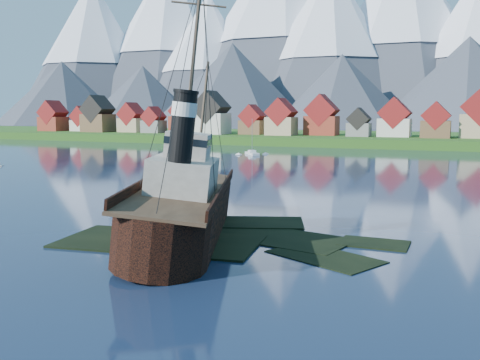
% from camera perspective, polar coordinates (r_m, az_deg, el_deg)
% --- Properties ---
extents(ground, '(1400.00, 1400.00, 0.00)m').
position_cam_1_polar(ground, '(49.57, -4.35, -6.47)').
color(ground, '#16233E').
rests_on(ground, ground).
extents(shoal, '(31.71, 21.24, 1.14)m').
position_cam_1_polar(shoal, '(50.77, -1.43, -6.52)').
color(shoal, black).
rests_on(shoal, ground).
extents(shore_bank, '(600.00, 80.00, 3.20)m').
position_cam_1_polar(shore_bank, '(214.18, 17.15, 3.81)').
color(shore_bank, '#204C15').
rests_on(shore_bank, ground).
extents(seawall, '(600.00, 2.50, 2.00)m').
position_cam_1_polar(seawall, '(176.50, 15.84, 3.18)').
color(seawall, '#3F3D38').
rests_on(seawall, ground).
extents(town, '(250.96, 16.69, 17.30)m').
position_cam_1_polar(town, '(202.62, 7.30, 6.44)').
color(town, maroon).
rests_on(town, ground).
extents(mountains, '(965.00, 340.00, 205.00)m').
position_cam_1_polar(mountains, '(530.17, 21.14, 15.22)').
color(mountains, '#2D333D').
rests_on(mountains, ground).
extents(tugboat_wreck, '(7.23, 31.17, 24.70)m').
position_cam_1_polar(tugboat_wreck, '(51.29, -5.58, -2.48)').
color(tugboat_wreck, black).
rests_on(tugboat_wreck, ground).
extents(sailboat_c, '(6.51, 7.59, 10.37)m').
position_cam_1_polar(sailboat_c, '(148.16, 1.30, 2.82)').
color(sailboat_c, silver).
rests_on(sailboat_c, ground).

